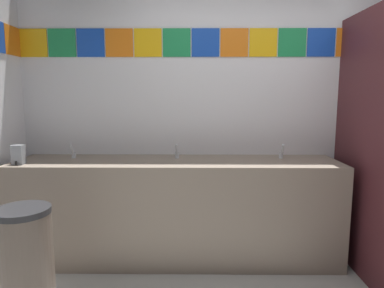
% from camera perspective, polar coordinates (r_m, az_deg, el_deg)
% --- Properties ---
extents(wall_back, '(4.46, 0.09, 2.71)m').
position_cam_1_polar(wall_back, '(3.28, 11.46, 6.47)').
color(wall_back, silver).
rests_on(wall_back, ground_plane).
extents(vanity_counter, '(2.80, 0.60, 0.89)m').
position_cam_1_polar(vanity_counter, '(3.05, -2.58, -10.82)').
color(vanity_counter, gray).
rests_on(vanity_counter, ground_plane).
extents(faucet_left, '(0.04, 0.10, 0.14)m').
position_cam_1_polar(faucet_left, '(3.21, -19.44, -1.37)').
color(faucet_left, silver).
rests_on(faucet_left, vanity_counter).
extents(faucet_center, '(0.04, 0.10, 0.14)m').
position_cam_1_polar(faucet_center, '(3.02, -2.55, -1.48)').
color(faucet_center, silver).
rests_on(faucet_center, vanity_counter).
extents(faucet_right, '(0.04, 0.10, 0.14)m').
position_cam_1_polar(faucet_right, '(3.11, 14.88, -1.46)').
color(faucet_right, silver).
rests_on(faucet_right, vanity_counter).
extents(soap_dispenser, '(0.09, 0.09, 0.16)m').
position_cam_1_polar(soap_dispenser, '(3.10, -27.23, -1.62)').
color(soap_dispenser, gray).
rests_on(soap_dispenser, vanity_counter).
extents(trash_bin, '(0.35, 0.35, 0.73)m').
position_cam_1_polar(trash_bin, '(2.59, -26.18, -17.35)').
color(trash_bin, brown).
rests_on(trash_bin, ground_plane).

